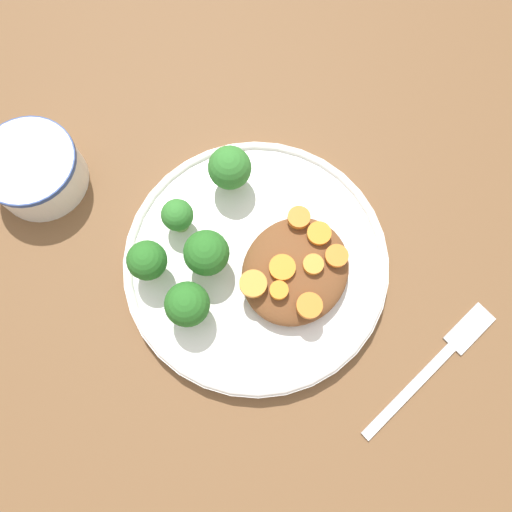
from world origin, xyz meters
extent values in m
plane|color=brown|center=(0.00, 0.00, 0.00)|extent=(4.00, 4.00, 0.00)
cylinder|color=white|center=(0.00, 0.00, 0.01)|extent=(0.28, 0.28, 0.02)
torus|color=white|center=(0.00, 0.00, 0.02)|extent=(0.27, 0.27, 0.01)
cylinder|color=white|center=(-0.25, -0.05, 0.03)|extent=(0.10, 0.10, 0.05)
cylinder|color=#2D478C|center=(-0.25, -0.05, 0.05)|extent=(0.10, 0.10, 0.01)
cylinder|color=white|center=(-0.25, -0.05, 0.04)|extent=(0.08, 0.08, 0.01)
ellipsoid|color=brown|center=(0.04, 0.01, 0.03)|extent=(0.10, 0.12, 0.03)
cylinder|color=#7FA85B|center=(-0.04, -0.03, 0.03)|extent=(0.02, 0.02, 0.02)
sphere|color=#286B23|center=(-0.04, -0.03, 0.05)|extent=(0.05, 0.05, 0.05)
cylinder|color=#7FA85B|center=(-0.07, 0.06, 0.03)|extent=(0.02, 0.02, 0.02)
sphere|color=#337A2D|center=(-0.07, 0.06, 0.05)|extent=(0.04, 0.04, 0.04)
cylinder|color=#759E51|center=(-0.03, -0.08, 0.03)|extent=(0.01, 0.01, 0.02)
sphere|color=#286B23|center=(-0.03, -0.08, 0.05)|extent=(0.04, 0.04, 0.04)
cylinder|color=#759E51|center=(-0.09, -0.01, 0.03)|extent=(0.02, 0.02, 0.02)
sphere|color=#337A2D|center=(-0.09, -0.01, 0.05)|extent=(0.03, 0.03, 0.03)
cylinder|color=#7FA85B|center=(-0.08, -0.07, 0.03)|extent=(0.02, 0.02, 0.02)
sphere|color=#286B23|center=(-0.08, -0.07, 0.05)|extent=(0.04, 0.04, 0.04)
cylinder|color=orange|center=(0.02, -0.03, 0.05)|extent=(0.03, 0.03, 0.01)
cylinder|color=orange|center=(0.07, 0.04, 0.05)|extent=(0.02, 0.02, 0.00)
cylinder|color=orange|center=(0.05, 0.02, 0.05)|extent=(0.02, 0.02, 0.01)
cylinder|color=orange|center=(0.04, 0.05, 0.05)|extent=(0.02, 0.02, 0.00)
cylinder|color=orange|center=(0.07, -0.02, 0.05)|extent=(0.02, 0.02, 0.01)
cylinder|color=orange|center=(0.03, 0.00, 0.05)|extent=(0.03, 0.03, 0.01)
cylinder|color=orange|center=(0.04, -0.02, 0.05)|extent=(0.02, 0.02, 0.01)
cylinder|color=orange|center=(0.02, 0.05, 0.05)|extent=(0.02, 0.02, 0.01)
cube|color=silver|center=(0.20, -0.03, 0.00)|extent=(0.04, 0.13, 0.01)
cube|color=silver|center=(0.22, 0.06, 0.00)|extent=(0.04, 0.06, 0.01)
camera|label=1|loc=(0.08, -0.12, 0.51)|focal=35.00mm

